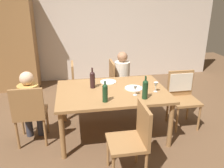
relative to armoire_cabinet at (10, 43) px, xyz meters
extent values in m
plane|color=brown|center=(1.92, -2.33, -1.10)|extent=(10.00, 10.00, 0.00)
cube|color=beige|center=(1.92, 0.45, 0.25)|extent=(6.40, 0.12, 2.70)
cube|color=olive|center=(0.00, 0.00, -0.05)|extent=(1.10, 0.56, 2.10)
cube|color=olive|center=(1.92, -2.33, -0.38)|extent=(1.65, 1.16, 0.04)
cylinder|color=olive|center=(1.17, -2.84, -0.75)|extent=(0.07, 0.07, 0.70)
cylinder|color=olive|center=(2.68, -2.84, -0.75)|extent=(0.07, 0.07, 0.70)
cylinder|color=olive|center=(1.17, -1.82, -0.75)|extent=(0.07, 0.07, 0.70)
cylinder|color=olive|center=(2.68, -1.82, -0.75)|extent=(0.07, 0.07, 0.70)
cylinder|color=olive|center=(0.53, -2.14, -0.88)|extent=(0.04, 0.04, 0.44)
cylinder|color=olive|center=(0.91, -2.14, -0.88)|extent=(0.04, 0.04, 0.44)
cylinder|color=olive|center=(0.53, -2.52, -0.88)|extent=(0.04, 0.04, 0.44)
cylinder|color=olive|center=(0.91, -2.52, -0.88)|extent=(0.04, 0.04, 0.44)
cube|color=olive|center=(0.72, -2.33, -0.64)|extent=(0.44, 0.44, 0.04)
cube|color=olive|center=(0.72, -2.53, -0.40)|extent=(0.44, 0.04, 0.44)
cylinder|color=olive|center=(2.49, -1.18, -0.88)|extent=(0.04, 0.04, 0.44)
cylinder|color=olive|center=(2.49, -1.56, -0.88)|extent=(0.04, 0.04, 0.44)
cylinder|color=olive|center=(2.11, -1.18, -0.88)|extent=(0.04, 0.04, 0.44)
cylinder|color=olive|center=(2.11, -1.56, -0.88)|extent=(0.04, 0.04, 0.44)
cube|color=olive|center=(2.30, -1.37, -0.64)|extent=(0.44, 0.44, 0.04)
cube|color=olive|center=(2.10, -1.37, -0.40)|extent=(0.04, 0.44, 0.44)
cylinder|color=olive|center=(3.32, -2.52, -0.88)|extent=(0.04, 0.04, 0.44)
cylinder|color=olive|center=(2.94, -2.52, -0.88)|extent=(0.04, 0.04, 0.44)
cylinder|color=olive|center=(3.32, -2.14, -0.88)|extent=(0.04, 0.04, 0.44)
cylinder|color=olive|center=(2.94, -2.14, -0.88)|extent=(0.04, 0.04, 0.44)
cube|color=olive|center=(3.13, -2.33, -0.64)|extent=(0.44, 0.44, 0.04)
cube|color=olive|center=(3.13, -2.13, -0.40)|extent=(0.44, 0.04, 0.44)
cube|color=beige|center=(3.13, -2.13, -0.38)|extent=(0.40, 0.07, 0.31)
cylinder|color=olive|center=(1.73, -3.10, -0.88)|extent=(0.04, 0.04, 0.44)
cylinder|color=olive|center=(2.11, -3.48, -0.88)|extent=(0.04, 0.04, 0.44)
cylinder|color=olive|center=(2.11, -3.10, -0.88)|extent=(0.04, 0.04, 0.44)
cube|color=olive|center=(1.92, -3.29, -0.64)|extent=(0.44, 0.44, 0.04)
cube|color=olive|center=(2.12, -3.29, -0.40)|extent=(0.04, 0.44, 0.44)
cylinder|color=olive|center=(1.74, -1.18, -0.88)|extent=(0.04, 0.04, 0.44)
cylinder|color=olive|center=(1.74, -1.56, -0.88)|extent=(0.04, 0.04, 0.44)
cylinder|color=olive|center=(1.36, -1.18, -0.88)|extent=(0.04, 0.04, 0.44)
cylinder|color=olive|center=(1.36, -1.56, -0.88)|extent=(0.04, 0.04, 0.44)
cube|color=olive|center=(1.55, -1.37, -0.64)|extent=(0.44, 0.44, 0.04)
cube|color=olive|center=(1.35, -1.37, -0.40)|extent=(0.04, 0.44, 0.44)
cylinder|color=#33333D|center=(0.63, -2.20, -0.87)|extent=(0.11, 0.11, 0.46)
cylinder|color=#33333D|center=(0.81, -2.20, -0.87)|extent=(0.11, 0.11, 0.46)
cylinder|color=tan|center=(0.72, -2.33, -0.42)|extent=(0.29, 0.29, 0.44)
sphere|color=beige|center=(0.72, -2.33, -0.10)|extent=(0.19, 0.19, 0.19)
cylinder|color=#33333D|center=(2.43, -1.28, -0.87)|extent=(0.11, 0.11, 0.46)
cylinder|color=#33333D|center=(2.43, -1.46, -0.87)|extent=(0.11, 0.11, 0.46)
cylinder|color=beige|center=(2.30, -1.37, -0.41)|extent=(0.29, 0.29, 0.44)
sphere|color=#996B4C|center=(2.30, -1.37, -0.10)|extent=(0.19, 0.19, 0.19)
cylinder|color=#19381E|center=(2.32, -2.71, -0.25)|extent=(0.08, 0.08, 0.22)
sphere|color=#19381E|center=(2.32, -2.71, -0.13)|extent=(0.08, 0.08, 0.08)
cylinder|color=#19381E|center=(2.32, -2.71, -0.08)|extent=(0.03, 0.03, 0.09)
cylinder|color=black|center=(1.65, -2.18, -0.26)|extent=(0.08, 0.08, 0.20)
sphere|color=black|center=(1.65, -2.18, -0.14)|extent=(0.08, 0.08, 0.08)
cylinder|color=black|center=(1.65, -2.18, -0.09)|extent=(0.03, 0.03, 0.09)
cylinder|color=#19381E|center=(1.76, -2.72, -0.26)|extent=(0.07, 0.07, 0.20)
sphere|color=#19381E|center=(1.76, -2.72, -0.15)|extent=(0.07, 0.07, 0.07)
cylinder|color=#19381E|center=(1.76, -2.72, -0.10)|extent=(0.03, 0.03, 0.07)
cylinder|color=silver|center=(2.55, -2.50, -0.36)|extent=(0.06, 0.06, 0.00)
cylinder|color=silver|center=(2.55, -2.50, -0.32)|extent=(0.01, 0.01, 0.07)
cone|color=silver|center=(2.55, -2.50, -0.25)|extent=(0.07, 0.07, 0.07)
cylinder|color=silver|center=(2.22, -2.57, -0.36)|extent=(0.06, 0.06, 0.00)
cylinder|color=silver|center=(2.22, -2.57, -0.32)|extent=(0.01, 0.01, 0.07)
cone|color=silver|center=(2.22, -2.57, -0.25)|extent=(0.07, 0.07, 0.07)
cylinder|color=white|center=(2.26, -2.33, -0.35)|extent=(0.27, 0.27, 0.01)
cylinder|color=white|center=(1.93, -1.98, -0.35)|extent=(0.26, 0.26, 0.01)
cube|color=brown|center=(1.90, -1.37, -0.99)|extent=(0.17, 0.30, 0.22)
camera|label=1|loc=(1.36, -5.50, 0.96)|focal=36.92mm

